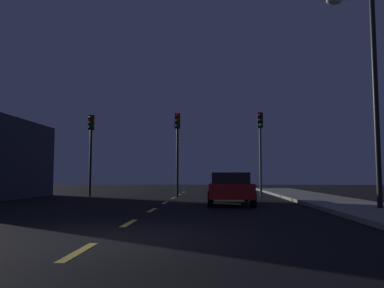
{
  "coord_description": "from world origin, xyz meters",
  "views": [
    {
      "loc": [
        2.15,
        -7.38,
        1.22
      ],
      "look_at": [
        0.99,
        14.95,
        3.09
      ],
      "focal_mm": 35.87,
      "sensor_mm": 36.0,
      "label": 1
    }
  ],
  "objects_px": {
    "traffic_signal_left": "(91,139)",
    "car_stopped_ahead": "(230,188)",
    "traffic_signal_right": "(260,138)",
    "street_lamp_right": "(368,80)",
    "traffic_signal_center": "(177,138)"
  },
  "relations": [
    {
      "from": "traffic_signal_right",
      "to": "traffic_signal_center",
      "type": "bearing_deg",
      "value": -180.0
    },
    {
      "from": "traffic_signal_right",
      "to": "street_lamp_right",
      "type": "xyz_separation_m",
      "value": [
        2.55,
        -9.36,
        1.04
      ]
    },
    {
      "from": "traffic_signal_right",
      "to": "street_lamp_right",
      "type": "relative_size",
      "value": 0.65
    },
    {
      "from": "traffic_signal_left",
      "to": "car_stopped_ahead",
      "type": "bearing_deg",
      "value": -35.8
    },
    {
      "from": "street_lamp_right",
      "to": "car_stopped_ahead",
      "type": "bearing_deg",
      "value": 142.69
    },
    {
      "from": "traffic_signal_center",
      "to": "street_lamp_right",
      "type": "xyz_separation_m",
      "value": [
        7.47,
        -9.36,
        1.04
      ]
    },
    {
      "from": "traffic_signal_left",
      "to": "street_lamp_right",
      "type": "xyz_separation_m",
      "value": [
        12.72,
        -9.36,
        1.08
      ]
    },
    {
      "from": "traffic_signal_right",
      "to": "car_stopped_ahead",
      "type": "xyz_separation_m",
      "value": [
        -2.08,
        -5.83,
        -2.76
      ]
    },
    {
      "from": "traffic_signal_left",
      "to": "traffic_signal_right",
      "type": "height_order",
      "value": "traffic_signal_right"
    },
    {
      "from": "traffic_signal_left",
      "to": "traffic_signal_center",
      "type": "relative_size",
      "value": 0.99
    },
    {
      "from": "traffic_signal_left",
      "to": "car_stopped_ahead",
      "type": "xyz_separation_m",
      "value": [
        8.09,
        -5.83,
        -2.72
      ]
    },
    {
      "from": "traffic_signal_left",
      "to": "traffic_signal_right",
      "type": "relative_size",
      "value": 0.99
    },
    {
      "from": "traffic_signal_left",
      "to": "car_stopped_ahead",
      "type": "distance_m",
      "value": 10.34
    },
    {
      "from": "traffic_signal_center",
      "to": "street_lamp_right",
      "type": "bearing_deg",
      "value": -51.42
    },
    {
      "from": "traffic_signal_center",
      "to": "car_stopped_ahead",
      "type": "height_order",
      "value": "traffic_signal_center"
    }
  ]
}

